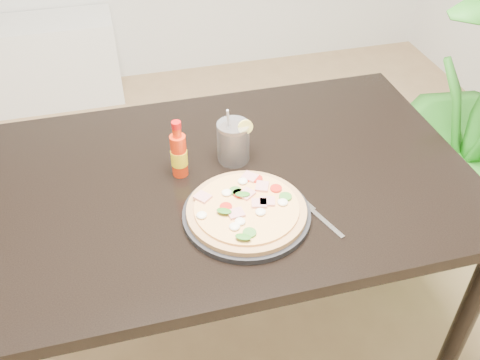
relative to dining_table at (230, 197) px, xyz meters
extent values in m
cube|color=black|center=(0.00, 0.00, 0.06)|extent=(1.40, 0.90, 0.04)
cylinder|color=black|center=(0.64, -0.39, -0.31)|extent=(0.06, 0.06, 0.71)
cylinder|color=black|center=(-0.64, 0.39, -0.31)|extent=(0.06, 0.06, 0.71)
cylinder|color=black|center=(0.64, 0.39, -0.31)|extent=(0.06, 0.06, 0.71)
cylinder|color=black|center=(0.00, -0.18, 0.09)|extent=(0.34, 0.34, 0.02)
cylinder|color=tan|center=(0.00, -0.18, 0.11)|extent=(0.32, 0.32, 0.01)
cylinder|color=#FAD06C|center=(0.00, -0.18, 0.12)|extent=(0.27, 0.27, 0.01)
cube|color=#DB8C89|center=(0.06, -0.18, 0.12)|extent=(0.05, 0.04, 0.01)
cube|color=#DB8C89|center=(-0.03, -0.20, 0.12)|extent=(0.04, 0.04, 0.01)
cube|color=#DB8C89|center=(0.04, -0.07, 0.12)|extent=(0.05, 0.05, 0.01)
cube|color=#DB8C89|center=(-0.10, -0.12, 0.12)|extent=(0.05, 0.05, 0.01)
cube|color=#DB8C89|center=(0.01, -0.13, 0.12)|extent=(0.05, 0.05, 0.01)
cube|color=#DB8C89|center=(0.06, -0.12, 0.12)|extent=(0.05, 0.05, 0.01)
cube|color=#DB8C89|center=(0.04, -0.18, 0.12)|extent=(0.05, 0.04, 0.01)
cylinder|color=red|center=(0.06, -0.08, 0.12)|extent=(0.03, 0.03, 0.01)
cylinder|color=red|center=(0.10, -0.13, 0.12)|extent=(0.03, 0.03, 0.01)
cylinder|color=red|center=(0.04, -0.07, 0.12)|extent=(0.03, 0.03, 0.01)
cylinder|color=red|center=(-0.01, -0.13, 0.12)|extent=(0.03, 0.03, 0.01)
cylinder|color=red|center=(-0.05, -0.17, 0.12)|extent=(0.03, 0.03, 0.01)
cylinder|color=#3A7828|center=(-0.02, -0.28, 0.12)|extent=(0.03, 0.03, 0.01)
cylinder|color=#3A7828|center=(-0.01, -0.12, 0.12)|extent=(0.03, 0.03, 0.01)
cylinder|color=#3A7828|center=(0.11, -0.17, 0.12)|extent=(0.03, 0.03, 0.01)
cylinder|color=#3A7828|center=(0.04, -0.18, 0.12)|extent=(0.03, 0.03, 0.01)
ellipsoid|color=white|center=(0.03, -0.21, 0.12)|extent=(0.03, 0.03, 0.01)
ellipsoid|color=white|center=(-0.04, -0.12, 0.12)|extent=(0.03, 0.03, 0.01)
ellipsoid|color=white|center=(0.02, -0.08, 0.12)|extent=(0.03, 0.03, 0.01)
ellipsoid|color=white|center=(-0.03, -0.23, 0.12)|extent=(0.03, 0.03, 0.01)
ellipsoid|color=white|center=(-0.05, -0.25, 0.12)|extent=(0.03, 0.03, 0.01)
ellipsoid|color=white|center=(-0.12, -0.19, 0.12)|extent=(0.03, 0.03, 0.01)
ellipsoid|color=white|center=(0.10, -0.19, 0.12)|extent=(0.03, 0.03, 0.01)
ellipsoid|color=#286F1A|center=(-0.04, -0.29, 0.13)|extent=(0.05, 0.04, 0.00)
ellipsoid|color=#286F1A|center=(0.00, -0.14, 0.13)|extent=(0.04, 0.03, 0.00)
ellipsoid|color=#286F1A|center=(-0.06, -0.19, 0.13)|extent=(0.05, 0.04, 0.00)
cylinder|color=red|center=(-0.14, 0.04, 0.15)|extent=(0.05, 0.05, 0.13)
cylinder|color=yellow|center=(-0.14, 0.04, 0.14)|extent=(0.05, 0.05, 0.05)
cylinder|color=red|center=(-0.14, 0.04, 0.23)|extent=(0.02, 0.02, 0.03)
cylinder|color=red|center=(-0.14, 0.04, 0.25)|extent=(0.03, 0.03, 0.02)
cylinder|color=black|center=(0.03, 0.07, 0.14)|extent=(0.09, 0.09, 0.11)
cylinder|color=silver|center=(0.03, 0.07, 0.15)|extent=(0.10, 0.10, 0.12)
cylinder|color=#F2E059|center=(0.06, 0.05, 0.21)|extent=(0.04, 0.01, 0.04)
cylinder|color=#B2B2B7|center=(0.02, 0.08, 0.18)|extent=(0.03, 0.06, 0.17)
cube|color=silver|center=(0.20, -0.26, 0.09)|extent=(0.05, 0.12, 0.00)
cube|color=silver|center=(0.17, -0.19, 0.09)|extent=(0.04, 0.05, 0.00)
cube|color=silver|center=(0.15, -0.16, 0.09)|extent=(0.01, 0.03, 0.00)
cube|color=silver|center=(0.16, -0.16, 0.09)|extent=(0.01, 0.03, 0.00)
cube|color=silver|center=(0.16, -0.15, 0.09)|extent=(0.01, 0.03, 0.00)
cube|color=silver|center=(0.17, -0.15, 0.09)|extent=(0.01, 0.03, 0.00)
cylinder|color=brown|center=(1.14, 0.34, -0.56)|extent=(0.28, 0.28, 0.22)
camera|label=1|loc=(-0.27, -1.16, 1.06)|focal=40.00mm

